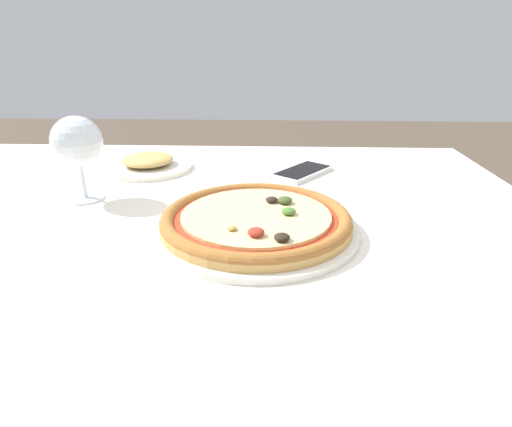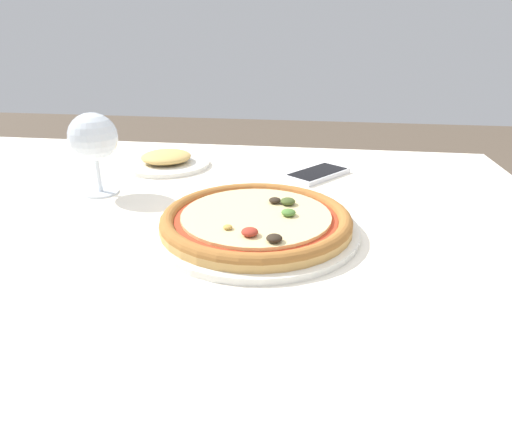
{
  "view_description": "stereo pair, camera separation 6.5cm",
  "coord_description": "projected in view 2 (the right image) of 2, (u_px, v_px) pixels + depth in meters",
  "views": [
    {
      "loc": [
        0.23,
        -0.66,
        1.03
      ],
      "look_at": [
        0.21,
        -0.06,
        0.78
      ],
      "focal_mm": 30.0,
      "sensor_mm": 36.0,
      "label": 1
    },
    {
      "loc": [
        0.3,
        -0.66,
        1.03
      ],
      "look_at": [
        0.21,
        -0.06,
        0.78
      ],
      "focal_mm": 30.0,
      "sensor_mm": 36.0,
      "label": 2
    }
  ],
  "objects": [
    {
      "name": "cell_phone",
      "position": [
        317.0,
        174.0,
        0.92
      ],
      "size": [
        0.14,
        0.16,
        0.01
      ],
      "color": "white",
      "rests_on": "dining_table"
    },
    {
      "name": "wine_glass_far_left",
      "position": [
        93.0,
        139.0,
        0.78
      ],
      "size": [
        0.09,
        0.09,
        0.15
      ],
      "color": "silver",
      "rests_on": "dining_table"
    },
    {
      "name": "pizza_plate",
      "position": [
        256.0,
        221.0,
        0.66
      ],
      "size": [
        0.32,
        0.32,
        0.04
      ],
      "color": "white",
      "rests_on": "dining_table"
    },
    {
      "name": "side_plate",
      "position": [
        167.0,
        161.0,
        0.99
      ],
      "size": [
        0.2,
        0.2,
        0.04
      ],
      "color": "white",
      "rests_on": "dining_table"
    },
    {
      "name": "dining_table",
      "position": [
        149.0,
        252.0,
        0.78
      ],
      "size": [
        1.43,
        0.97,
        0.75
      ],
      "color": "brown",
      "rests_on": "ground_plane"
    }
  ]
}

